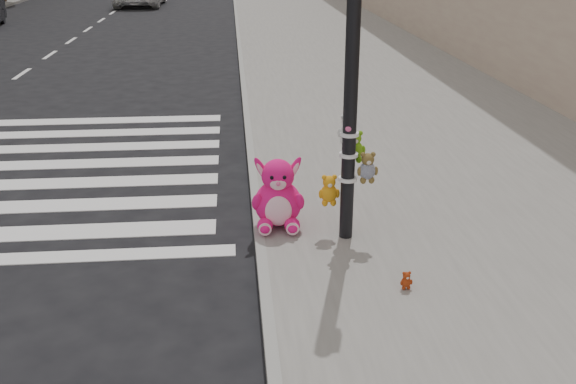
{
  "coord_description": "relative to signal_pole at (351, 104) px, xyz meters",
  "views": [
    {
      "loc": [
        1.28,
        -5.19,
        3.57
      ],
      "look_at": [
        1.89,
        1.79,
        0.75
      ],
      "focal_mm": 40.0,
      "sensor_mm": 36.0,
      "label": 1
    }
  ],
  "objects": [
    {
      "name": "signal_pole",
      "position": [
        0.0,
        0.0,
        0.0
      ],
      "size": [
        0.68,
        0.49,
        4.0
      ],
      "color": "black",
      "rests_on": "sidewalk_near"
    },
    {
      "name": "ground",
      "position": [
        -2.61,
        -1.82,
        -1.79
      ],
      "size": [
        120.0,
        120.0,
        0.0
      ],
      "primitive_type": "plane",
      "color": "black",
      "rests_on": "ground"
    },
    {
      "name": "pink_bunny",
      "position": [
        -0.81,
        0.35,
        -1.27
      ],
      "size": [
        0.66,
        0.7,
        0.93
      ],
      "rotation": [
        0.0,
        0.0,
        -0.05
      ],
      "color": "#F41475",
      "rests_on": "sidewalk_near"
    },
    {
      "name": "sidewalk_near",
      "position": [
        2.39,
        8.18,
        -1.72
      ],
      "size": [
        7.0,
        80.0,
        0.14
      ],
      "primitive_type": "cube",
      "color": "slate",
      "rests_on": "ground"
    },
    {
      "name": "curb_edge",
      "position": [
        -1.06,
        8.18,
        -1.72
      ],
      "size": [
        0.12,
        80.0,
        0.15
      ],
      "primitive_type": "cube",
      "color": "gray",
      "rests_on": "ground"
    },
    {
      "name": "red_teddy",
      "position": [
        0.4,
        -1.32,
        -1.55
      ],
      "size": [
        0.15,
        0.11,
        0.2
      ],
      "primitive_type": null,
      "rotation": [
        0.0,
        0.0,
        0.08
      ],
      "color": "#9D300F",
      "rests_on": "sidewalk_near"
    }
  ]
}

